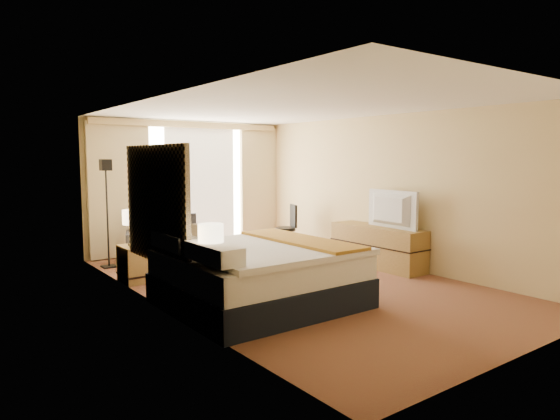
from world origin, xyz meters
TOP-DOWN VIEW (x-y plane):
  - floor at (0.00, 0.00)m, footprint 4.20×7.00m
  - ceiling at (0.00, 0.00)m, footprint 4.20×7.00m
  - wall_back at (0.00, 3.50)m, footprint 4.20×0.02m
  - wall_front at (0.00, -3.50)m, footprint 4.20×0.02m
  - wall_left at (-2.10, 0.00)m, footprint 0.02×7.00m
  - wall_right at (2.10, 0.00)m, footprint 0.02×7.00m
  - headboard at (-2.06, 0.20)m, footprint 0.06×1.85m
  - nightstand_left at (-1.87, -1.05)m, footprint 0.45×0.52m
  - nightstand_right at (-1.87, 1.45)m, footprint 0.45×0.52m
  - media_dresser at (1.83, 0.00)m, footprint 0.50×1.80m
  - window at (0.25, 3.47)m, footprint 2.30×0.02m
  - curtains at (-0.00, 3.39)m, footprint 4.12×0.19m
  - bed at (-1.06, -0.65)m, footprint 2.23×2.03m
  - loveseat at (-0.90, 2.68)m, footprint 1.48×1.12m
  - floor_lamp at (-1.90, 2.70)m, footprint 0.23×0.23m
  - desk_chair at (1.49, 2.08)m, footprint 0.47×0.46m
  - lamp_left at (-1.93, -0.99)m, footprint 0.28×0.28m
  - lamp_right at (-1.93, 1.47)m, footprint 0.26×0.26m
  - tissue_box at (-1.89, -1.04)m, footprint 0.15×0.15m
  - telephone at (-1.83, 1.37)m, footprint 0.19×0.15m
  - television at (1.78, -0.25)m, footprint 0.23×1.10m

SIDE VIEW (x-z plane):
  - floor at x=0.00m, z-range -0.01..0.01m
  - loveseat at x=-0.90m, z-range -0.14..0.68m
  - nightstand_left at x=-1.87m, z-range 0.00..0.55m
  - nightstand_right at x=-1.87m, z-range 0.00..0.55m
  - media_dresser at x=1.83m, z-range 0.00..0.70m
  - bed at x=-1.06m, z-range -0.14..0.94m
  - desk_chair at x=1.49m, z-range -0.05..0.88m
  - telephone at x=-1.83m, z-range 0.55..0.62m
  - tissue_box at x=-1.89m, z-range 0.55..0.66m
  - lamp_right at x=-1.93m, z-range 0.70..1.24m
  - lamp_left at x=-1.93m, z-range 0.71..1.31m
  - television at x=1.78m, z-range 0.70..1.33m
  - headboard at x=-2.06m, z-range 0.53..2.03m
  - wall_back at x=0.00m, z-range 0.00..2.60m
  - wall_front at x=0.00m, z-range 0.00..2.60m
  - wall_left at x=-2.10m, z-range 0.00..2.60m
  - wall_right at x=2.10m, z-range 0.00..2.60m
  - floor_lamp at x=-1.90m, z-range 0.38..2.22m
  - window at x=0.25m, z-range 0.17..2.47m
  - curtains at x=0.00m, z-range 0.13..2.69m
  - ceiling at x=0.00m, z-range 2.59..2.61m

